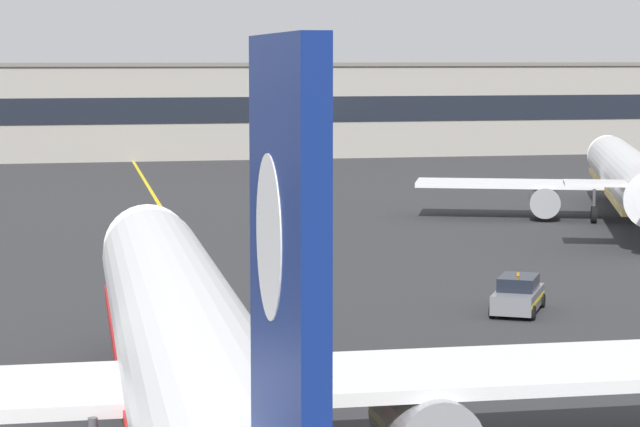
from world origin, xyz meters
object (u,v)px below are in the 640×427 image
(service_car_second, at_px, (518,295))
(safety_cone_by_nose_gear, at_px, (193,342))
(airliner_background, at_px, (628,177))
(airliner_foreground, at_px, (192,364))

(service_car_second, height_order, safety_cone_by_nose_gear, service_car_second)
(airliner_background, bearing_deg, service_car_second, -122.65)
(safety_cone_by_nose_gear, bearing_deg, airliner_background, 45.07)
(airliner_background, relative_size, safety_cone_by_nose_gear, 66.57)
(airliner_foreground, height_order, service_car_second, airliner_foreground)
(airliner_background, height_order, safety_cone_by_nose_gear, airliner_background)
(service_car_second, distance_m, safety_cone_by_nose_gear, 15.62)
(service_car_second, relative_size, safety_cone_by_nose_gear, 8.26)
(airliner_foreground, relative_size, safety_cone_by_nose_gear, 75.41)
(safety_cone_by_nose_gear, bearing_deg, airliner_foreground, -96.66)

